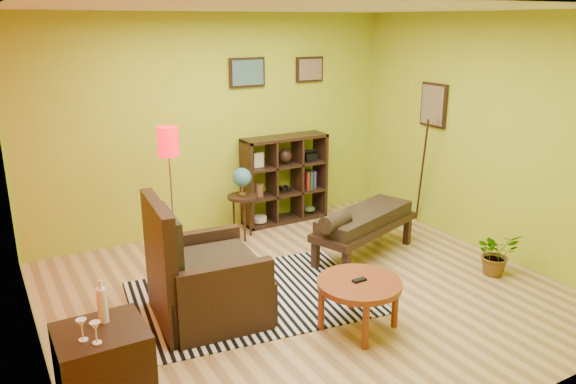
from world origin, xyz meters
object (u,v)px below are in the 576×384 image
coffee_table (359,288)px  side_cabinet (105,375)px  globe_table (242,185)px  armchair (202,282)px  floor_lamp (169,154)px  cube_shelf (286,179)px  bench (363,222)px  potted_plant (496,258)px

coffee_table → side_cabinet: (-2.26, -0.11, -0.05)m
side_cabinet → globe_table: (2.30, 2.64, 0.35)m
armchair → globe_table: bearing=53.9°
armchair → side_cabinet: size_ratio=1.17×
floor_lamp → cube_shelf: bearing=19.5°
coffee_table → globe_table: (0.04, 2.52, 0.30)m
globe_table → bench: size_ratio=0.59×
armchair → bench: (2.16, 0.41, 0.08)m
cube_shelf → potted_plant: cube_shelf is taller
side_cabinet → floor_lamp: floor_lamp is taller
floor_lamp → globe_table: (1.02, 0.33, -0.59)m
cube_shelf → bench: cube_shelf is taller
cube_shelf → globe_table: bearing=-158.5°
coffee_table → armchair: (-1.15, 0.88, -0.04)m
coffee_table → cube_shelf: 2.98m
cube_shelf → potted_plant: size_ratio=2.44×
armchair → bench: size_ratio=0.76×
coffee_table → potted_plant: coffee_table is taller
cube_shelf → coffee_table: bearing=-106.7°
floor_lamp → bench: 2.35m
cube_shelf → potted_plant: 2.94m
coffee_table → potted_plant: size_ratio=1.55×
side_cabinet → floor_lamp: bearing=61.0°
armchair → potted_plant: size_ratio=2.44×
bench → potted_plant: bearing=-48.4°
coffee_table → armchair: armchair is taller
coffee_table → floor_lamp: size_ratio=0.48×
armchair → cube_shelf: 2.82m
globe_table → bench: 1.59m
coffee_table → side_cabinet: bearing=-177.1°
floor_lamp → potted_plant: (2.98, -2.03, -1.10)m
cube_shelf → side_cabinet: bearing=-136.5°
coffee_table → armchair: 1.45m
side_cabinet → floor_lamp: 2.80m
floor_lamp → potted_plant: size_ratio=3.26×
globe_table → side_cabinet: bearing=-131.1°
bench → coffee_table: bearing=-128.1°
cube_shelf → bench: 1.57m
globe_table → cube_shelf: bearing=21.5°
globe_table → potted_plant: 3.10m
coffee_table → floor_lamp: floor_lamp is taller
armchair → floor_lamp: (0.17, 1.32, 0.93)m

